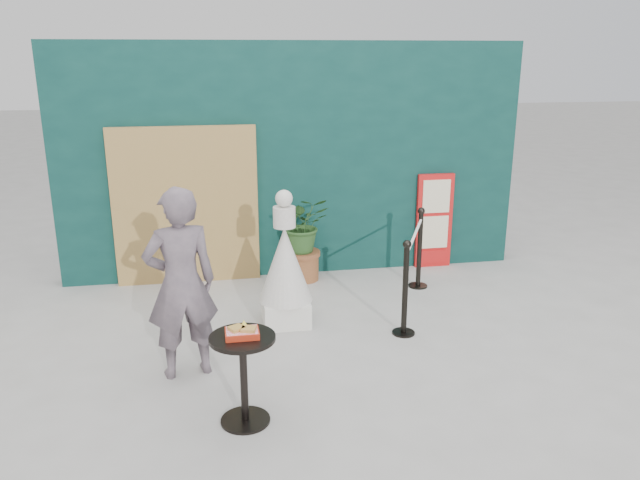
{
  "coord_description": "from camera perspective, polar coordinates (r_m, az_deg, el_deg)",
  "views": [
    {
      "loc": [
        -1.09,
        -4.85,
        2.85
      ],
      "look_at": [
        0.0,
        1.2,
        1.0
      ],
      "focal_mm": 35.0,
      "sensor_mm": 36.0,
      "label": 1
    }
  ],
  "objects": [
    {
      "name": "menu_board",
      "position": [
        8.65,
        10.4,
        1.72
      ],
      "size": [
        0.5,
        0.07,
        1.3
      ],
      "color": "red",
      "rests_on": "ground"
    },
    {
      "name": "bamboo_fence",
      "position": [
        8.02,
        -12.15,
        3.02
      ],
      "size": [
        1.8,
        0.08,
        2.0
      ],
      "primitive_type": "cube",
      "color": "tan",
      "rests_on": "ground"
    },
    {
      "name": "statue",
      "position": [
        6.71,
        -3.2,
        -2.79
      ],
      "size": [
        0.58,
        0.58,
        1.49
      ],
      "color": "white",
      "rests_on": "ground"
    },
    {
      "name": "food_basket",
      "position": [
        4.9,
        -7.12,
        -8.34
      ],
      "size": [
        0.26,
        0.19,
        0.11
      ],
      "color": "red",
      "rests_on": "cafe_table"
    },
    {
      "name": "stanchion_barrier",
      "position": [
        7.21,
        8.5,
        -2.53
      ],
      "size": [
        0.84,
        1.54,
        1.03
      ],
      "color": "black",
      "rests_on": "ground"
    },
    {
      "name": "planter",
      "position": [
        7.99,
        -1.56,
        0.75
      ],
      "size": [
        0.66,
        0.57,
        1.12
      ],
      "color": "brown",
      "rests_on": "ground"
    },
    {
      "name": "back_wall",
      "position": [
        8.19,
        -2.43,
        7.24
      ],
      "size": [
        6.0,
        0.3,
        3.0
      ],
      "primitive_type": "cube",
      "color": "#0A2E2B",
      "rests_on": "ground"
    },
    {
      "name": "cafe_table",
      "position": [
        5.02,
        -7.02,
        -11.34
      ],
      "size": [
        0.52,
        0.52,
        0.75
      ],
      "color": "black",
      "rests_on": "ground"
    },
    {
      "name": "ground",
      "position": [
        5.74,
        2.18,
        -13.08
      ],
      "size": [
        60.0,
        60.0,
        0.0
      ],
      "primitive_type": "plane",
      "color": "#ADAAA5",
      "rests_on": "ground"
    },
    {
      "name": "woman",
      "position": [
        5.69,
        -12.6,
        -3.93
      ],
      "size": [
        0.72,
        0.55,
        1.77
      ],
      "primitive_type": "imported",
      "rotation": [
        0.0,
        0.0,
        3.36
      ],
      "color": "slate",
      "rests_on": "ground"
    }
  ]
}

